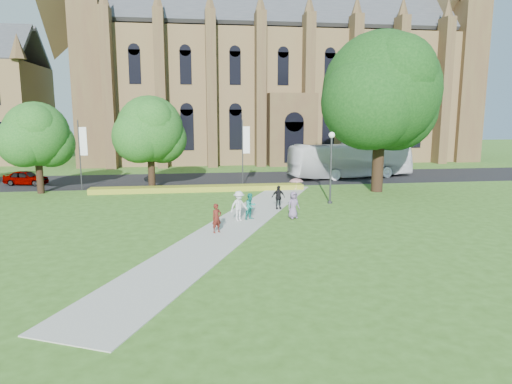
{
  "coord_description": "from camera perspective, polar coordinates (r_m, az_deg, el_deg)",
  "views": [
    {
      "loc": [
        -2.53,
        -25.42,
        6.58
      ],
      "look_at": [
        1.49,
        2.98,
        1.6
      ],
      "focal_mm": 32.0,
      "sensor_mm": 36.0,
      "label": 1
    }
  ],
  "objects": [
    {
      "name": "large_tree",
      "position": [
        39.63,
        15.38,
        12.09
      ],
      "size": [
        9.6,
        9.6,
        13.2
      ],
      "color": "#332114",
      "rests_on": "ground"
    },
    {
      "name": "pedestrian_2",
      "position": [
        27.94,
        -2.15,
        -1.75
      ],
      "size": [
        1.38,
        1.15,
        1.85
      ],
      "primitive_type": "imported",
      "rotation": [
        0.0,
        0.0,
        0.47
      ],
      "color": "#BDBDBD",
      "rests_on": "footpath"
    },
    {
      "name": "banner_pole_0",
      "position": [
        41.01,
        -1.53,
        5.39
      ],
      "size": [
        0.7,
        0.1,
        6.0
      ],
      "color": "#38383D",
      "rests_on": "ground"
    },
    {
      "name": "cathedral",
      "position": [
        66.65,
        2.92,
        15.36
      ],
      "size": [
        52.6,
        18.25,
        28.0
      ],
      "color": "brown",
      "rests_on": "ground"
    },
    {
      "name": "pedestrian_4",
      "position": [
        28.72,
        4.7,
        -1.61
      ],
      "size": [
        0.97,
        0.81,
        1.69
      ],
      "primitive_type": "imported",
      "rotation": [
        0.0,
        0.0,
        0.39
      ],
      "color": "slate",
      "rests_on": "footpath"
    },
    {
      "name": "pedestrian_1",
      "position": [
        28.33,
        -0.68,
        -1.79
      ],
      "size": [
        1.01,
        0.97,
        1.64
      ],
      "primitive_type": "imported",
      "rotation": [
        0.0,
        0.0,
        0.63
      ],
      "color": "#177769",
      "rests_on": "footpath"
    },
    {
      "name": "car_0",
      "position": [
        47.09,
        -26.81,
        1.6
      ],
      "size": [
        4.18,
        2.44,
        1.33
      ],
      "primitive_type": "imported",
      "rotation": [
        0.0,
        0.0,
        1.34
      ],
      "color": "gray",
      "rests_on": "road"
    },
    {
      "name": "streetlamp",
      "position": [
        33.62,
        9.37,
        4.11
      ],
      "size": [
        0.44,
        0.44,
        5.24
      ],
      "color": "#38383D",
      "rests_on": "ground"
    },
    {
      "name": "street_tree_1",
      "position": [
        40.09,
        -13.13,
        7.66
      ],
      "size": [
        5.6,
        5.6,
        8.05
      ],
      "color": "#332114",
      "rests_on": "ground"
    },
    {
      "name": "footpath",
      "position": [
        27.34,
        -2.51,
        -4.04
      ],
      "size": [
        15.58,
        28.54,
        0.04
      ],
      "primitive_type": "cube",
      "rotation": [
        0.0,
        0.0,
        -0.44
      ],
      "color": "#B2B2A8",
      "rests_on": "ground"
    },
    {
      "name": "flower_hedge",
      "position": [
        39.14,
        -7.17,
        0.43
      ],
      "size": [
        18.0,
        1.4,
        0.45
      ],
      "primitive_type": "cube",
      "color": "gold",
      "rests_on": "ground"
    },
    {
      "name": "pedestrian_3",
      "position": [
        31.45,
        2.8,
        -0.65
      ],
      "size": [
        1.0,
        0.54,
        1.63
      ],
      "primitive_type": "imported",
      "rotation": [
        0.0,
        0.0,
        0.15
      ],
      "color": "black",
      "rests_on": "footpath"
    },
    {
      "name": "street_tree_0",
      "position": [
        41.38,
        -25.76,
        6.52
      ],
      "size": [
        5.2,
        5.2,
        7.5
      ],
      "color": "#332114",
      "rests_on": "ground"
    },
    {
      "name": "ground",
      "position": [
        26.38,
        -2.3,
        -4.6
      ],
      "size": [
        160.0,
        160.0,
        0.0
      ],
      "primitive_type": "plane",
      "color": "#355A1B",
      "rests_on": "ground"
    },
    {
      "name": "road",
      "position": [
        45.96,
        -4.82,
        1.6
      ],
      "size": [
        160.0,
        10.0,
        0.02
      ],
      "primitive_type": "cube",
      "color": "black",
      "rests_on": "ground"
    },
    {
      "name": "pedestrian_0",
      "position": [
        25.28,
        -4.94,
        -3.28
      ],
      "size": [
        0.71,
        0.64,
        1.63
      ],
      "primitive_type": "imported",
      "rotation": [
        0.0,
        0.0,
        0.54
      ],
      "color": "#4E1811",
      "rests_on": "footpath"
    },
    {
      "name": "banner_pole_1",
      "position": [
        41.8,
        -21.04,
        4.82
      ],
      "size": [
        0.7,
        0.1,
        6.0
      ],
      "color": "#38383D",
      "rests_on": "ground"
    },
    {
      "name": "tour_coach",
      "position": [
        47.69,
        11.76,
        3.93
      ],
      "size": [
        13.35,
        5.43,
        3.63
      ],
      "primitive_type": "imported",
      "rotation": [
        0.0,
        0.0,
        1.76
      ],
      "color": "white",
      "rests_on": "road"
    },
    {
      "name": "parasol",
      "position": [
        28.64,
        5.04,
        0.82
      ],
      "size": [
        1.05,
        1.05,
        0.73
      ],
      "primitive_type": "imported",
      "rotation": [
        0.0,
        0.0,
        0.31
      ],
      "color": "#C087A3",
      "rests_on": "pedestrian_4"
    }
  ]
}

